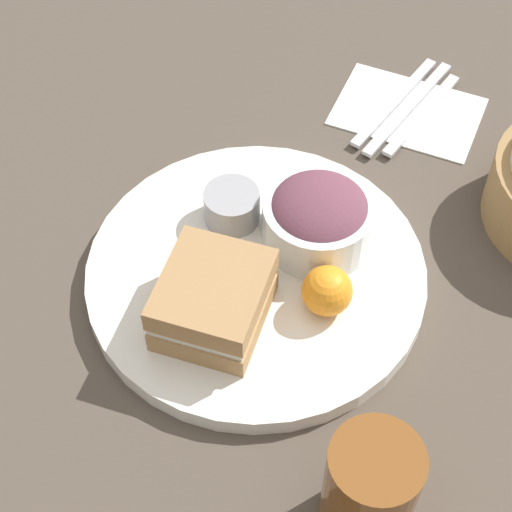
{
  "coord_description": "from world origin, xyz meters",
  "views": [
    {
      "loc": [
        0.45,
        0.19,
        0.69
      ],
      "look_at": [
        0.0,
        0.0,
        0.04
      ],
      "focal_mm": 60.0,
      "sensor_mm": 36.0,
      "label": 1
    }
  ],
  "objects": [
    {
      "name": "ground_plane",
      "position": [
        0.0,
        0.0,
        0.0
      ],
      "size": [
        4.0,
        4.0,
        0.0
      ],
      "primitive_type": "plane",
      "color": "#4C4238"
    },
    {
      "name": "plate",
      "position": [
        0.0,
        0.0,
        0.01
      ],
      "size": [
        0.33,
        0.33,
        0.02
      ],
      "primitive_type": "cylinder",
      "color": "white",
      "rests_on": "ground_plane"
    },
    {
      "name": "sandwich",
      "position": [
        0.07,
        -0.01,
        0.05
      ],
      "size": [
        0.11,
        0.1,
        0.06
      ],
      "color": "#A37A4C",
      "rests_on": "plate"
    },
    {
      "name": "salad_bowl",
      "position": [
        -0.06,
        0.04,
        0.05
      ],
      "size": [
        0.11,
        0.11,
        0.06
      ],
      "color": "white",
      "rests_on": "plate"
    },
    {
      "name": "dressing_cup",
      "position": [
        -0.05,
        -0.05,
        0.04
      ],
      "size": [
        0.06,
        0.06,
        0.04
      ],
      "primitive_type": "cylinder",
      "color": "#99999E",
      "rests_on": "plate"
    },
    {
      "name": "orange_wedge",
      "position": [
        0.01,
        0.08,
        0.04
      ],
      "size": [
        0.05,
        0.05,
        0.05
      ],
      "primitive_type": "sphere",
      "color": "orange",
      "rests_on": "plate"
    },
    {
      "name": "drink_glass",
      "position": [
        0.19,
        0.17,
        0.06
      ],
      "size": [
        0.07,
        0.07,
        0.12
      ],
      "primitive_type": "cylinder",
      "color": "brown",
      "rests_on": "ground_plane"
    },
    {
      "name": "napkin",
      "position": [
        -0.29,
        0.07,
        0.0
      ],
      "size": [
        0.11,
        0.16,
        0.0
      ],
      "primitive_type": "cube",
      "color": "white",
      "rests_on": "ground_plane"
    },
    {
      "name": "fork",
      "position": [
        -0.29,
        0.05,
        0.01
      ],
      "size": [
        0.17,
        0.05,
        0.01
      ],
      "primitive_type": "cube",
      "rotation": [
        0.0,
        0.0,
        2.91
      ],
      "color": "silver",
      "rests_on": "napkin"
    },
    {
      "name": "knife",
      "position": [
        -0.29,
        0.07,
        0.01
      ],
      "size": [
        0.18,
        0.05,
        0.01
      ],
      "primitive_type": "cube",
      "rotation": [
        0.0,
        0.0,
        2.91
      ],
      "color": "silver",
      "rests_on": "napkin"
    },
    {
      "name": "spoon",
      "position": [
        -0.29,
        0.08,
        0.01
      ],
      "size": [
        0.16,
        0.05,
        0.01
      ],
      "primitive_type": "cube",
      "rotation": [
        0.0,
        0.0,
        2.91
      ],
      "color": "silver",
      "rests_on": "napkin"
    }
  ]
}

